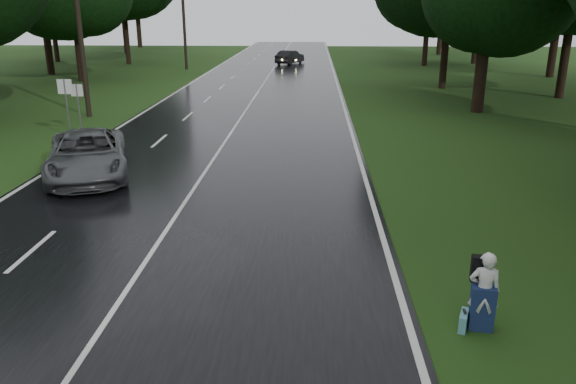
% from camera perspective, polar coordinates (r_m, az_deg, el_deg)
% --- Properties ---
extents(ground, '(160.00, 160.00, 0.00)m').
position_cam_1_polar(ground, '(12.52, -16.24, -9.95)').
color(ground, '#1F3E12').
rests_on(ground, ground).
extents(road, '(12.00, 140.00, 0.04)m').
position_cam_1_polar(road, '(31.18, -4.75, 7.63)').
color(road, black).
rests_on(road, ground).
extents(lane_center, '(0.12, 140.00, 0.01)m').
position_cam_1_polar(lane_center, '(31.18, -4.75, 7.68)').
color(lane_center, silver).
rests_on(lane_center, road).
extents(grey_car, '(4.38, 6.25, 1.58)m').
position_cam_1_polar(grey_car, '(20.97, -19.81, 3.59)').
color(grey_car, '#4B4F50').
rests_on(grey_car, road).
extents(far_car, '(3.04, 4.57, 1.42)m').
position_cam_1_polar(far_car, '(60.81, 0.19, 13.60)').
color(far_car, black).
rests_on(far_car, road).
extents(hitchhiker, '(0.62, 0.58, 1.57)m').
position_cam_1_polar(hitchhiker, '(11.14, 19.32, -9.75)').
color(hitchhiker, silver).
rests_on(hitchhiker, ground).
extents(suitcase, '(0.29, 0.49, 0.34)m').
position_cam_1_polar(suitcase, '(11.29, 17.47, -12.40)').
color(suitcase, '#5599A4').
rests_on(suitcase, ground).
extents(utility_pole_mid, '(1.80, 0.28, 9.78)m').
position_cam_1_polar(utility_pole_mid, '(33.22, -19.60, 7.27)').
color(utility_pole_mid, black).
rests_on(utility_pole_mid, ground).
extents(utility_pole_far, '(1.80, 0.28, 10.03)m').
position_cam_1_polar(utility_pole_far, '(56.89, -10.30, 12.22)').
color(utility_pole_far, black).
rests_on(utility_pole_far, ground).
extents(road_sign_a, '(0.66, 0.10, 2.73)m').
position_cam_1_polar(road_sign_a, '(27.71, -21.25, 5.05)').
color(road_sign_a, white).
rests_on(road_sign_a, ground).
extents(road_sign_b, '(0.56, 0.10, 2.34)m').
position_cam_1_polar(road_sign_b, '(28.83, -20.29, 5.64)').
color(road_sign_b, white).
rests_on(road_sign_b, ground).
extents(tree_left_e, '(8.48, 8.48, 13.25)m').
position_cam_1_polar(tree_left_e, '(49.68, -20.17, 10.56)').
color(tree_left_e, black).
rests_on(tree_left_e, ground).
extents(tree_left_f, '(11.13, 11.13, 17.39)m').
position_cam_1_polar(tree_left_f, '(63.50, -15.91, 12.44)').
color(tree_left_f, black).
rests_on(tree_left_f, ground).
extents(tree_right_d, '(7.91, 7.91, 12.36)m').
position_cam_1_polar(tree_right_d, '(34.54, 18.69, 7.75)').
color(tree_right_d, black).
rests_on(tree_right_d, ground).
extents(tree_right_e, '(9.47, 9.47, 14.80)m').
position_cam_1_polar(tree_right_e, '(44.14, 15.41, 10.17)').
color(tree_right_e, black).
rests_on(tree_right_e, ground).
extents(tree_right_f, '(8.62, 8.62, 13.47)m').
position_cam_1_polar(tree_right_f, '(61.14, 13.71, 12.41)').
color(tree_right_f, black).
rests_on(tree_right_f, ground).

